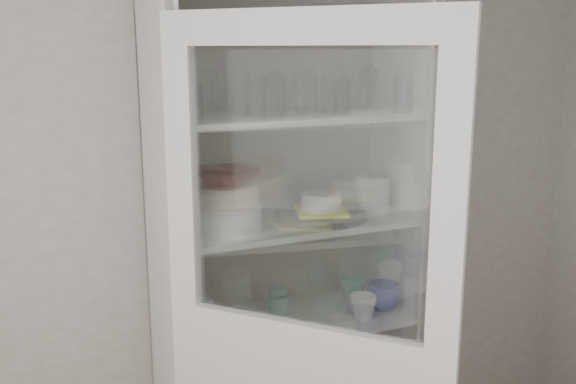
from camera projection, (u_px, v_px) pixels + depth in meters
name	position (u px, v px, depth m)	size (l,w,h in m)	color
wall_back	(219.00, 201.00, 2.55)	(3.60, 0.02, 2.60)	#A79F93
pantry_cabinet	(282.00, 293.00, 2.56)	(1.00, 0.45, 2.10)	white
tumbler_0	(193.00, 102.00, 2.06)	(0.06, 0.06, 0.13)	silver
tumbler_1	(274.00, 97.00, 2.15)	(0.07, 0.07, 0.15)	silver
tumbler_2	(306.00, 95.00, 2.22)	(0.07, 0.07, 0.15)	silver
tumbler_3	(329.00, 98.00, 2.25)	(0.06, 0.06, 0.13)	silver
tumbler_4	(335.00, 93.00, 2.28)	(0.08, 0.08, 0.15)	silver
tumbler_5	(342.00, 98.00, 2.26)	(0.06, 0.06, 0.12)	silver
tumbler_6	(403.00, 94.00, 2.38)	(0.07, 0.07, 0.14)	silver
tumbler_7	(177.00, 95.00, 2.17)	(0.08, 0.08, 0.16)	silver
tumbler_8	(240.00, 97.00, 2.29)	(0.06, 0.06, 0.13)	silver
tumbler_9	(279.00, 96.00, 2.31)	(0.07, 0.07, 0.13)	silver
tumbler_10	(254.00, 97.00, 2.27)	(0.06, 0.06, 0.13)	silver
tumbler_11	(317.00, 93.00, 2.39)	(0.07, 0.07, 0.14)	silver
goblet_0	(171.00, 90.00, 2.25)	(0.08, 0.08, 0.18)	silver
goblet_1	(275.00, 90.00, 2.43)	(0.07, 0.07, 0.16)	silver
goblet_2	(302.00, 86.00, 2.48)	(0.08, 0.08, 0.18)	silver
goblet_3	(368.00, 84.00, 2.60)	(0.08, 0.08, 0.19)	silver
plate_stack_front	(228.00, 217.00, 2.27)	(0.24, 0.24, 0.10)	white
plate_stack_back	(203.00, 209.00, 2.41)	(0.20, 0.20, 0.08)	white
cream_bowl	(227.00, 194.00, 2.26)	(0.23, 0.23, 0.07)	beige
terracotta_bowl	(227.00, 176.00, 2.24)	(0.23, 0.23, 0.06)	#58251C
glass_platter	(321.00, 215.00, 2.45)	(0.36, 0.36, 0.02)	silver
yellow_trivet	(321.00, 211.00, 2.44)	(0.19, 0.19, 0.01)	#FFF33C
white_ramekin	(321.00, 201.00, 2.44)	(0.15, 0.15, 0.07)	white
grey_bowl_stack	(373.00, 193.00, 2.55)	(0.13, 0.13, 0.14)	#B2B2B2
mug_blue	(383.00, 296.00, 2.59)	(0.14, 0.14, 0.11)	navy
mug_teal	(353.00, 289.00, 2.68)	(0.11, 0.11, 0.10)	#218170
mug_white	(363.00, 307.00, 2.49)	(0.11, 0.11, 0.10)	white
teal_jar	(278.00, 303.00, 2.53)	(0.08, 0.08, 0.10)	#218170
measuring_cups	(242.00, 328.00, 2.38)	(0.11, 0.11, 0.04)	silver
white_canister	(198.00, 315.00, 2.37)	(0.12, 0.12, 0.14)	white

